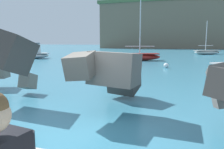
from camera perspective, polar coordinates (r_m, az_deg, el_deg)
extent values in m
plane|color=teal|center=(6.23, -8.12, -13.21)|extent=(400.00, 400.00, 0.00)
cube|color=#3D3A38|center=(8.71, -24.78, 5.26)|extent=(1.65, 1.65, 1.81)
cube|color=slate|center=(10.47, -20.99, -1.63)|extent=(0.60, 0.78, 0.84)
cube|color=#605B56|center=(6.88, 0.77, 1.59)|extent=(1.56, 1.32, 1.11)
cube|color=#4C4944|center=(6.49, -8.07, 2.32)|extent=(0.82, 0.92, 0.87)
cube|color=#3D3A38|center=(8.98, 3.14, -0.67)|extent=(1.28, 1.47, 1.45)
ellipsoid|color=maroon|center=(27.97, 6.25, 4.55)|extent=(6.42, 3.59, 0.89)
cube|color=maroon|center=(27.95, 6.27, 5.38)|extent=(5.91, 3.30, 0.10)
cylinder|color=silver|center=(28.05, 7.34, 12.84)|extent=(0.12, 0.12, 7.23)
cylinder|color=silver|center=(27.97, 7.24, 7.29)|extent=(3.55, 1.12, 0.08)
ellipsoid|color=beige|center=(45.20, 23.48, 5.29)|extent=(5.44, 4.13, 0.79)
cube|color=#9C9991|center=(45.19, 23.51, 5.74)|extent=(5.00, 3.80, 0.10)
cylinder|color=silver|center=(44.94, 23.30, 9.24)|extent=(0.12, 0.12, 5.41)
cylinder|color=silver|center=(44.93, 23.17, 6.94)|extent=(2.79, 1.65, 0.08)
ellipsoid|color=white|center=(33.34, -19.97, 4.57)|extent=(4.76, 4.87, 0.74)
cube|color=#ACACAC|center=(33.32, -20.00, 5.13)|extent=(4.38, 4.48, 0.10)
cube|color=silver|center=(33.35, -19.47, 6.40)|extent=(1.90, 1.90, 1.36)
cube|color=#334C5B|center=(33.34, -19.53, 7.67)|extent=(1.71, 1.71, 0.12)
sphere|color=silver|center=(20.31, 13.87, 2.29)|extent=(0.44, 0.44, 0.44)
cube|color=#756651|center=(98.06, 25.29, 11.09)|extent=(85.43, 33.83, 16.57)
cube|color=#4C6B42|center=(99.00, 25.63, 16.22)|extent=(87.14, 34.51, 1.20)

